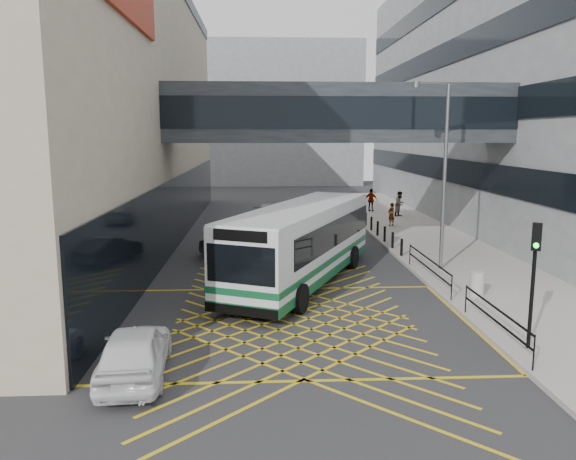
{
  "coord_description": "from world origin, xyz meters",
  "views": [
    {
      "loc": [
        -1.14,
        -18.36,
        6.41
      ],
      "look_at": [
        0.0,
        4.0,
        2.6
      ],
      "focal_mm": 35.0,
      "sensor_mm": 36.0,
      "label": 1
    }
  ],
  "objects": [
    {
      "name": "ground",
      "position": [
        0.0,
        0.0,
        0.0
      ],
      "size": [
        120.0,
        120.0,
        0.0
      ],
      "primitive_type": "plane",
      "color": "#333335"
    },
    {
      "name": "bus",
      "position": [
        0.73,
        5.51,
        1.82
      ],
      "size": [
        7.51,
        12.2,
        3.4
      ],
      "rotation": [
        0.0,
        0.0,
        -0.42
      ],
      "color": "white",
      "rests_on": "ground"
    },
    {
      "name": "skybridge",
      "position": [
        3.0,
        12.0,
        7.5
      ],
      "size": [
        20.0,
        4.1,
        3.0
      ],
      "color": "#2C3137",
      "rests_on": "ground"
    },
    {
      "name": "pedestrian_c",
      "position": [
        8.06,
        27.19,
        1.09
      ],
      "size": [
        1.22,
        1.01,
        1.87
      ],
      "primitive_type": "imported",
      "rotation": [
        0.0,
        0.0,
        2.62
      ],
      "color": "gray",
      "rests_on": "pavement"
    },
    {
      "name": "pavement",
      "position": [
        9.0,
        15.0,
        0.08
      ],
      "size": [
        6.0,
        54.0,
        0.16
      ],
      "primitive_type": "cube",
      "color": "#A5A097",
      "rests_on": "ground"
    },
    {
      "name": "traffic_light",
      "position": [
        6.75,
        -2.99,
        2.63
      ],
      "size": [
        0.32,
        0.45,
        3.79
      ],
      "rotation": [
        0.0,
        0.0,
        -0.43
      ],
      "color": "black",
      "rests_on": "pavement"
    },
    {
      "name": "pedestrian_b",
      "position": [
        9.74,
        24.39,
        1.12
      ],
      "size": [
        1.05,
        1.03,
        1.91
      ],
      "primitive_type": "imported",
      "rotation": [
        0.0,
        0.0,
        0.75
      ],
      "color": "gray",
      "rests_on": "pavement"
    },
    {
      "name": "building_far",
      "position": [
        -2.0,
        60.0,
        9.0
      ],
      "size": [
        28.0,
        16.0,
        18.0
      ],
      "primitive_type": "cube",
      "color": "gray",
      "rests_on": "ground"
    },
    {
      "name": "litter_bin",
      "position": [
        7.37,
        2.58,
        0.63
      ],
      "size": [
        0.54,
        0.54,
        0.94
      ],
      "primitive_type": "cylinder",
      "color": "#ADA89E",
      "rests_on": "pavement"
    },
    {
      "name": "street_lamp",
      "position": [
        7.19,
        7.04,
        5.03
      ],
      "size": [
        1.92,
        0.79,
        8.55
      ],
      "rotation": [
        0.0,
        0.0,
        0.3
      ],
      "color": "slate",
      "rests_on": "pavement"
    },
    {
      "name": "car_silver",
      "position": [
        -0.27,
        23.34,
        0.75
      ],
      "size": [
        3.0,
        5.15,
        1.5
      ],
      "primitive_type": "imported",
      "rotation": [
        0.0,
        0.0,
        2.93
      ],
      "color": "gray",
      "rests_on": "ground"
    },
    {
      "name": "box_junction",
      "position": [
        0.0,
        0.0,
        0.0
      ],
      "size": [
        12.0,
        9.0,
        0.01
      ],
      "color": "gold",
      "rests_on": "ground"
    },
    {
      "name": "kerb_railings",
      "position": [
        6.15,
        1.78,
        0.88
      ],
      "size": [
        0.05,
        12.54,
        1.0
      ],
      "color": "black",
      "rests_on": "pavement"
    },
    {
      "name": "pedestrian_a",
      "position": [
        7.98,
        19.74,
        0.95
      ],
      "size": [
        0.77,
        0.74,
        1.58
      ],
      "primitive_type": "imported",
      "rotation": [
        0.0,
        0.0,
        3.78
      ],
      "color": "gray",
      "rests_on": "pavement"
    },
    {
      "name": "bollards",
      "position": [
        6.25,
        15.0,
        0.61
      ],
      "size": [
        0.14,
        10.14,
        0.9
      ],
      "color": "black",
      "rests_on": "pavement"
    },
    {
      "name": "car_white",
      "position": [
        -4.5,
        -3.99,
        0.73
      ],
      "size": [
        2.22,
        4.72,
        1.46
      ],
      "primitive_type": "imported",
      "rotation": [
        0.0,
        0.0,
        3.22
      ],
      "color": "white",
      "rests_on": "ground"
    },
    {
      "name": "car_dark",
      "position": [
        -3.0,
        9.82,
        0.68
      ],
      "size": [
        3.23,
        4.66,
        1.36
      ],
      "primitive_type": "imported",
      "rotation": [
        0.0,
        0.0,
        3.53
      ],
      "color": "black",
      "rests_on": "ground"
    }
  ]
}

